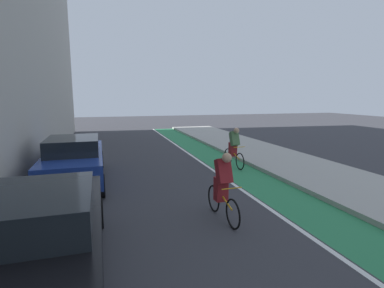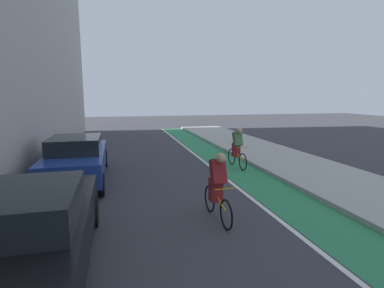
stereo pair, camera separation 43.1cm
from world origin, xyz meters
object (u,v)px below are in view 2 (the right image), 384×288
object	(u,v)px
cyclist_trailing	(217,186)
cyclist_far	(237,146)
parked_sedan_black	(26,233)
parked_sedan_blue	(77,158)

from	to	relation	value
cyclist_trailing	cyclist_far	bearing A→B (deg)	63.22
parked_sedan_black	cyclist_trailing	size ratio (longest dim) A/B	2.74
cyclist_far	cyclist_trailing	bearing A→B (deg)	-116.78
parked_sedan_blue	cyclist_far	xyz separation A→B (m)	(5.96, 0.59, 0.06)
cyclist_far	parked_sedan_blue	bearing A→B (deg)	-174.32
parked_sedan_black	cyclist_trailing	world-z (taller)	cyclist_trailing
parked_sedan_blue	cyclist_far	bearing A→B (deg)	5.68
parked_sedan_blue	cyclist_far	size ratio (longest dim) A/B	2.81
parked_sedan_blue	cyclist_far	distance (m)	5.99
cyclist_trailing	parked_sedan_blue	bearing A→B (deg)	130.57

